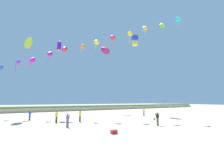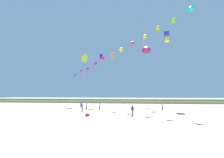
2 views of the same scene
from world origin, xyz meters
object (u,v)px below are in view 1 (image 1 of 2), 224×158
Objects in this scene: person_far_left at (80,115)px; large_kite_mid_trail at (27,42)px; person_far_center at (30,114)px; person_far_right at (68,119)px; person_mid_center at (57,116)px; beach_ball at (154,119)px; beach_cooler at (114,131)px; large_kite_high_solo at (106,49)px; person_near_left at (144,112)px; large_kite_outer_drift at (59,46)px; person_near_right at (157,117)px; large_kite_low_lead at (135,41)px.

person_far_left is 0.42× the size of large_kite_mid_trail.
person_far_right is at bearing -69.14° from person_far_center.
large_kite_mid_trail is at bearing 113.03° from person_mid_center.
beach_ball is (10.92, -4.02, -0.72)m from person_far_left.
person_far_right is 1.07× the size of person_far_center.
large_kite_high_solo is at bearing 63.57° from beach_cooler.
person_mid_center is 14.88m from beach_ball.
person_near_left is 27.06m from large_kite_mid_trail.
person_far_center is 0.70× the size of large_kite_outer_drift.
beach_cooler is (1.85, -18.79, -14.07)m from large_kite_outer_drift.
person_near_left is 0.93× the size of person_mid_center.
person_near_right is at bearing -52.88° from large_kite_mid_trail.
large_kite_mid_trail is 6.15m from large_kite_outer_drift.
person_far_left reaches higher than person_near_left.
person_near_left is at bearing -116.21° from large_kite_low_lead.
beach_cooler is (7.73, -20.57, -14.32)m from large_kite_mid_trail.
large_kite_high_solo reaches higher than person_far_right.
large_kite_mid_trail reaches higher than person_near_left.
person_far_right is at bearing -71.76° from large_kite_mid_trail.
large_kite_mid_trail is 27.95m from beach_ball.
large_kite_low_lead reaches higher than large_kite_mid_trail.
person_near_right is 19.35m from person_far_center.
beach_cooler is (-6.99, -1.12, -0.78)m from person_near_right.
large_kite_high_solo is at bearing 122.55° from large_kite_low_lead.
person_far_right is (-2.71, -3.60, 0.05)m from person_far_left.
person_mid_center is 0.98× the size of person_far_right.
person_near_right is 1.04× the size of person_far_right.
beach_cooler is at bearing -135.09° from large_kite_low_lead.
person_far_right reaches higher than beach_cooler.
person_far_right is 0.44× the size of large_kite_mid_trail.
person_far_left is at bearing 90.83° from beach_cooler.
person_far_right is at bearing 154.82° from person_near_right.
large_kite_outer_drift is (-13.37, -4.38, -3.06)m from large_kite_high_solo.
person_mid_center is 0.43× the size of large_kite_mid_trail.
person_near_right reaches higher than person_far_center.
large_kite_low_lead is 8.52m from large_kite_high_solo.
beach_ball is at bearing 47.87° from person_near_right.
large_kite_outer_drift is at bearing 80.64° from person_mid_center.
person_far_center is 0.41× the size of large_kite_mid_trail.
person_far_left is at bearing 130.92° from person_near_right.
large_kite_low_lead is at bearing 44.91° from beach_cooler.
person_mid_center is 17.72m from large_kite_mid_trail.
person_near_right is 4.75× the size of beach_ball.
person_near_right is 23.81m from large_kite_outer_drift.
person_near_right is at bearing -63.41° from large_kite_outer_drift.
large_kite_mid_trail is (-1.33, 5.48, 13.63)m from person_far_center.
beach_ball is (14.07, -4.79, -0.76)m from person_mid_center.
person_far_left reaches higher than beach_ball.
large_kite_outer_drift is (-17.93, 2.76, -4.01)m from large_kite_low_lead.
person_far_right is at bearing 178.21° from beach_ball.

